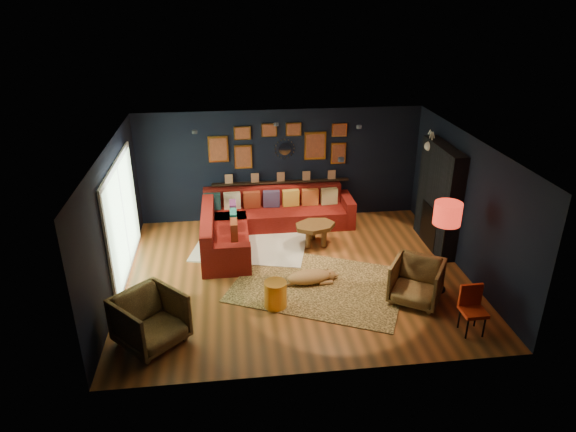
{
  "coord_description": "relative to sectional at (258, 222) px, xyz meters",
  "views": [
    {
      "loc": [
        -1.19,
        -8.48,
        5.1
      ],
      "look_at": [
        -0.12,
        0.3,
        1.12
      ],
      "focal_mm": 32.0,
      "sensor_mm": 36.0,
      "label": 1
    }
  ],
  "objects": [
    {
      "name": "dog",
      "position": [
        0.81,
        -2.16,
        -0.13
      ],
      "size": [
        1.19,
        0.66,
        0.36
      ],
      "primitive_type": null,
      "rotation": [
        0.0,
        0.0,
        0.09
      ],
      "color": "#C4834D",
      "rests_on": "leopard_rug"
    },
    {
      "name": "armchair_right",
      "position": [
        2.57,
        -2.94,
        0.1
      ],
      "size": [
        1.12,
        1.1,
        0.85
      ],
      "primitive_type": "imported",
      "rotation": [
        0.0,
        0.0,
        -0.58
      ],
      "color": "tan",
      "rests_on": "ground"
    },
    {
      "name": "fireplace",
      "position": [
        3.71,
        -0.91,
        0.7
      ],
      "size": [
        0.31,
        1.6,
        2.2
      ],
      "color": "black",
      "rests_on": "ground"
    },
    {
      "name": "ceiling_spots",
      "position": [
        0.61,
        -1.01,
        2.24
      ],
      "size": [
        3.3,
        2.5,
        0.06
      ],
      "color": "black",
      "rests_on": "room_walls"
    },
    {
      "name": "floor_lamp",
      "position": [
        3.11,
        -2.65,
        1.14
      ],
      "size": [
        0.48,
        0.48,
        1.73
      ],
      "color": "black",
      "rests_on": "ground"
    },
    {
      "name": "gallery_wall",
      "position": [
        0.6,
        0.91,
        1.48
      ],
      "size": [
        3.15,
        0.04,
        1.02
      ],
      "color": "gold",
      "rests_on": "room_walls"
    },
    {
      "name": "gold_stool",
      "position": [
        0.11,
        -2.83,
        -0.08
      ],
      "size": [
        0.39,
        0.39,
        0.49
      ],
      "primitive_type": "cylinder",
      "color": "gold",
      "rests_on": "ground"
    },
    {
      "name": "sunburst_mirror",
      "position": [
        0.71,
        0.91,
        1.38
      ],
      "size": [
        0.47,
        0.16,
        0.47
      ],
      "color": "silver",
      "rests_on": "room_walls"
    },
    {
      "name": "leopard_rug",
      "position": [
        0.98,
        -2.23,
        -0.31
      ],
      "size": [
        3.68,
        3.25,
        0.02
      ],
      "primitive_type": "cube",
      "rotation": [
        0.0,
        0.0,
        -0.43
      ],
      "color": "tan",
      "rests_on": "ground"
    },
    {
      "name": "sectional",
      "position": [
        0.0,
        0.0,
        0.0
      ],
      "size": [
        3.41,
        2.69,
        0.86
      ],
      "color": "maroon",
      "rests_on": "ground"
    },
    {
      "name": "armchair_left",
      "position": [
        -1.89,
        -3.58,
        0.15
      ],
      "size": [
        1.25,
        1.24,
        0.94
      ],
      "primitive_type": "imported",
      "rotation": [
        0.0,
        0.0,
        0.76
      ],
      "color": "tan",
      "rests_on": "ground"
    },
    {
      "name": "coffee_table",
      "position": [
        1.18,
        -0.6,
        0.07
      ],
      "size": [
        1.06,
        0.9,
        0.45
      ],
      "rotation": [
        0.0,
        0.0,
        0.28
      ],
      "color": "brown",
      "rests_on": "shag_rug"
    },
    {
      "name": "deer_head",
      "position": [
        3.75,
        -0.41,
        1.73
      ],
      "size": [
        0.5,
        0.28,
        0.45
      ],
      "color": "white",
      "rests_on": "fireplace"
    },
    {
      "name": "shag_rug",
      "position": [
        -0.19,
        -0.51,
        -0.31
      ],
      "size": [
        2.66,
        2.2,
        0.03
      ],
      "primitive_type": "cube",
      "rotation": [
        0.0,
        0.0,
        -0.25
      ],
      "color": "beige",
      "rests_on": "ground"
    },
    {
      "name": "orange_chair",
      "position": [
        3.15,
        -3.86,
        0.15
      ],
      "size": [
        0.38,
        0.38,
        0.8
      ],
      "rotation": [
        0.0,
        0.0,
        0.02
      ],
      "color": "black",
      "rests_on": "ground"
    },
    {
      "name": "pouf",
      "position": [
        -0.69,
        -0.31,
        -0.12
      ],
      "size": [
        0.53,
        0.53,
        0.35
      ],
      "primitive_type": "cylinder",
      "color": "maroon",
      "rests_on": "shag_rug"
    },
    {
      "name": "room_walls",
      "position": [
        0.61,
        -1.81,
        1.27
      ],
      "size": [
        6.5,
        6.5,
        6.5
      ],
      "color": "black",
      "rests_on": "ground"
    },
    {
      "name": "sliding_door",
      "position": [
        -2.6,
        -1.21,
        0.78
      ],
      "size": [
        0.06,
        2.8,
        2.2
      ],
      "color": "white",
      "rests_on": "ground"
    },
    {
      "name": "ledge",
      "position": [
        0.61,
        0.87,
        0.6
      ],
      "size": [
        3.2,
        0.12,
        0.04
      ],
      "primitive_type": "cube",
      "color": "black",
      "rests_on": "room_walls"
    },
    {
      "name": "floor",
      "position": [
        0.61,
        -1.81,
        -0.32
      ],
      "size": [
        6.5,
        6.5,
        0.0
      ],
      "primitive_type": "plane",
      "color": "#9C5224",
      "rests_on": "ground"
    }
  ]
}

